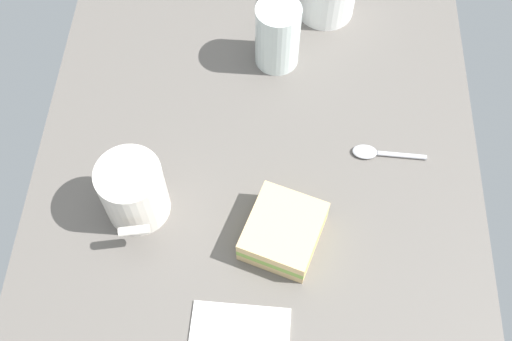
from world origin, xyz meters
The scene contains 5 objects.
tabletop centered at (0.00, 0.00, 1.00)cm, with size 90.00×64.00×2.00cm, color #5B5651.
coffee_mug_black centered at (5.09, -15.88, 7.05)cm, with size 11.05×8.65×9.82cm.
sandwich_main centered at (8.56, 4.06, 4.20)cm, with size 12.68×12.03×4.40cm.
glass_of_milk centered at (-22.25, 2.12, 6.83)cm, with size 6.90×6.90×11.00cm.
spoon centered at (-5.30, 17.30, 2.38)cm, with size 2.59×10.76×0.80cm.
Camera 1 is at (41.76, 2.18, 79.47)cm, focal length 43.58 mm.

